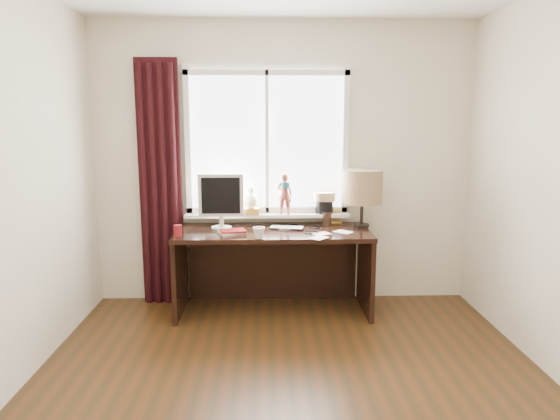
{
  "coord_description": "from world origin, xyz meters",
  "views": [
    {
      "loc": [
        -0.16,
        -2.65,
        1.7
      ],
      "look_at": [
        -0.05,
        1.25,
        1.0
      ],
      "focal_mm": 32.0,
      "sensor_mm": 36.0,
      "label": 1
    }
  ],
  "objects_px": {
    "laptop": "(287,228)",
    "table_lamp": "(362,187)",
    "mug": "(259,232)",
    "monitor": "(221,198)",
    "desk": "(273,254)",
    "red_cup": "(178,231)"
  },
  "relations": [
    {
      "from": "laptop",
      "to": "monitor",
      "type": "bearing_deg",
      "value": -172.65
    },
    {
      "from": "laptop",
      "to": "mug",
      "type": "height_order",
      "value": "mug"
    },
    {
      "from": "monitor",
      "to": "red_cup",
      "type": "bearing_deg",
      "value": -139.84
    },
    {
      "from": "mug",
      "to": "laptop",
      "type": "bearing_deg",
      "value": 54.28
    },
    {
      "from": "mug",
      "to": "desk",
      "type": "height_order",
      "value": "mug"
    },
    {
      "from": "laptop",
      "to": "table_lamp",
      "type": "distance_m",
      "value": 0.76
    },
    {
      "from": "mug",
      "to": "desk",
      "type": "xyz_separation_m",
      "value": [
        0.12,
        0.4,
        -0.29
      ]
    },
    {
      "from": "mug",
      "to": "desk",
      "type": "distance_m",
      "value": 0.51
    },
    {
      "from": "table_lamp",
      "to": "mug",
      "type": "bearing_deg",
      "value": -156.06
    },
    {
      "from": "desk",
      "to": "table_lamp",
      "type": "xyz_separation_m",
      "value": [
        0.8,
        0.01,
        0.61
      ]
    },
    {
      "from": "laptop",
      "to": "desk",
      "type": "distance_m",
      "value": 0.29
    },
    {
      "from": "laptop",
      "to": "table_lamp",
      "type": "xyz_separation_m",
      "value": [
        0.68,
        0.07,
        0.35
      ]
    },
    {
      "from": "mug",
      "to": "table_lamp",
      "type": "distance_m",
      "value": 1.06
    },
    {
      "from": "desk",
      "to": "monitor",
      "type": "bearing_deg",
      "value": -179.18
    },
    {
      "from": "table_lamp",
      "to": "desk",
      "type": "bearing_deg",
      "value": -179.1
    },
    {
      "from": "mug",
      "to": "table_lamp",
      "type": "bearing_deg",
      "value": 23.94
    },
    {
      "from": "mug",
      "to": "table_lamp",
      "type": "xyz_separation_m",
      "value": [
        0.92,
        0.41,
        0.31
      ]
    },
    {
      "from": "desk",
      "to": "mug",
      "type": "bearing_deg",
      "value": -107.07
    },
    {
      "from": "red_cup",
      "to": "laptop",
      "type": "bearing_deg",
      "value": 14.47
    },
    {
      "from": "laptop",
      "to": "desk",
      "type": "relative_size",
      "value": 0.17
    },
    {
      "from": "laptop",
      "to": "desk",
      "type": "height_order",
      "value": "laptop"
    },
    {
      "from": "mug",
      "to": "desk",
      "type": "relative_size",
      "value": 0.06
    }
  ]
}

